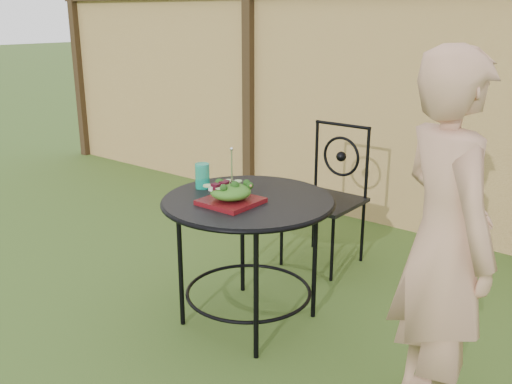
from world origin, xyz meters
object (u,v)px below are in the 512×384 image
(patio_chair, at_px, (328,192))
(salad_plate, at_px, (231,201))
(patio_table, at_px, (248,223))
(diner, at_px, (444,244))

(patio_chair, bearing_deg, salad_plate, -85.73)
(patio_table, xyz_separation_m, salad_plate, (-0.02, -0.12, 0.15))
(patio_table, distance_m, salad_plate, 0.19)
(diner, bearing_deg, patio_table, 35.28)
(patio_table, relative_size, salad_plate, 3.42)
(patio_table, height_order, diner, diner)
(diner, bearing_deg, patio_chair, -1.79)
(diner, bearing_deg, salad_plate, 41.63)
(salad_plate, bearing_deg, patio_table, 82.73)
(patio_chair, bearing_deg, diner, -42.06)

